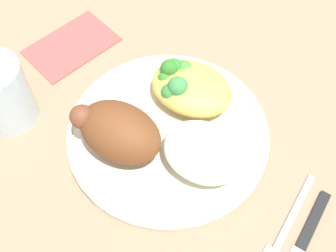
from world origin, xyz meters
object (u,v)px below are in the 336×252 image
at_px(roasted_chicken, 118,131).
at_px(fork, 286,229).
at_px(knife, 301,247).
at_px(napkin, 71,45).
at_px(plate, 168,133).
at_px(rice_pile, 203,152).
at_px(mac_cheese_with_broccoli, 187,86).
at_px(water_glass, 2,94).

bearing_deg(roasted_chicken, fork, -177.96).
bearing_deg(knife, napkin, -16.13).
height_order(fork, napkin, fork).
height_order(plate, napkin, plate).
xyz_separation_m(rice_pile, mac_cheese_with_broccoli, (0.07, -0.08, -0.00)).
bearing_deg(plate, mac_cheese_with_broccoli, -84.22).
height_order(roasted_chicken, napkin, roasted_chicken).
height_order(rice_pile, water_glass, water_glass).
bearing_deg(knife, rice_pile, -13.63).
height_order(mac_cheese_with_broccoli, napkin, mac_cheese_with_broccoli).
distance_m(roasted_chicken, knife, 0.25).
bearing_deg(rice_pile, plate, -17.27).
distance_m(roasted_chicken, mac_cheese_with_broccoli, 0.12).
bearing_deg(water_glass, roasted_chicken, -170.46).
relative_size(rice_pile, fork, 0.71).
bearing_deg(mac_cheese_with_broccoli, plate, 95.78).
relative_size(fork, knife, 0.75).
height_order(plate, fork, plate).
height_order(mac_cheese_with_broccoli, fork, mac_cheese_with_broccoli).
bearing_deg(rice_pile, fork, 169.24).
relative_size(plate, fork, 1.86).
bearing_deg(roasted_chicken, knife, 179.04).
xyz_separation_m(rice_pile, fork, (-0.12, 0.02, -0.04)).
relative_size(plate, roasted_chicken, 2.32).
bearing_deg(fork, rice_pile, -10.76).
height_order(knife, napkin, knife).
relative_size(fork, napkin, 1.09).
relative_size(knife, napkin, 1.46).
xyz_separation_m(roasted_chicken, rice_pile, (-0.10, -0.03, -0.01)).
relative_size(roasted_chicken, fork, 0.80).
bearing_deg(plate, napkin, -17.53).
bearing_deg(mac_cheese_with_broccoli, fork, 151.34).
bearing_deg(mac_cheese_with_broccoli, roasted_chicken, 72.85).
height_order(water_glass, napkin, water_glass).
bearing_deg(fork, water_glass, 5.19).
bearing_deg(knife, mac_cheese_with_broccoli, -28.54).
distance_m(mac_cheese_with_broccoli, napkin, 0.20).
bearing_deg(rice_pile, napkin, -17.47).
xyz_separation_m(mac_cheese_with_broccoli, water_glass, (0.19, 0.14, 0.01)).
bearing_deg(napkin, roasted_chicken, 145.41).
distance_m(plate, knife, 0.21).
bearing_deg(water_glass, rice_pile, -167.38).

